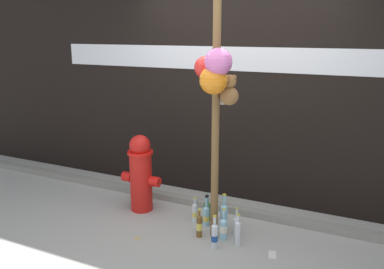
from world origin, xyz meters
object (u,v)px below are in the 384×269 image
object	(u,v)px
fire_hydrant	(141,173)
bottle_4	(195,212)
bottle_8	(199,225)
memorial_post	(217,62)
bottle_7	(238,232)
bottle_2	(223,228)
bottle_3	(206,215)
bottle_1	(224,215)
bottle_5	(207,210)
bottle_0	(215,235)
bottle_6	(236,225)

from	to	relation	value
fire_hydrant	bottle_4	bearing A→B (deg)	-2.05
bottle_8	memorial_post	bearing A→B (deg)	16.83
fire_hydrant	bottle_7	bearing A→B (deg)	-12.98
bottle_4	bottle_2	bearing A→B (deg)	-28.31
bottle_4	bottle_7	bearing A→B (deg)	-24.84
bottle_2	bottle_3	xyz separation A→B (m)	(-0.27, 0.20, -0.00)
bottle_2	bottle_7	bearing A→B (deg)	-15.11
fire_hydrant	bottle_1	distance (m)	1.09
fire_hydrant	memorial_post	bearing A→B (deg)	-14.45
bottle_5	bottle_8	distance (m)	0.37
fire_hydrant	bottle_5	world-z (taller)	fire_hydrant
memorial_post	bottle_3	bearing A→B (deg)	130.45
memorial_post	bottle_7	size ratio (longest dim) A/B	8.84
bottle_2	bottle_7	world-z (taller)	bottle_2
fire_hydrant	bottle_8	bearing A→B (deg)	-19.35
bottle_0	bottle_3	size ratio (longest dim) A/B	1.00
fire_hydrant	bottle_8	xyz separation A→B (m)	(0.88, -0.31, -0.33)
memorial_post	bottle_5	distance (m)	1.68
fire_hydrant	bottle_0	size ratio (longest dim) A/B	2.65
bottle_3	bottle_6	world-z (taller)	bottle_3
bottle_3	bottle_4	world-z (taller)	bottle_3
bottle_5	bottle_8	xyz separation A→B (m)	(0.07, -0.36, 0.00)
bottle_1	bottle_3	size ratio (longest dim) A/B	1.18
fire_hydrant	bottle_2	bearing A→B (deg)	-12.66
memorial_post	bottle_6	size ratio (longest dim) A/B	9.52
bottle_1	bottle_2	size ratio (longest dim) A/B	1.20
bottle_2	bottle_0	bearing A→B (deg)	-95.01
bottle_6	bottle_7	bearing A→B (deg)	-67.11
bottle_8	bottle_4	bearing A→B (deg)	122.48
fire_hydrant	bottle_0	world-z (taller)	fire_hydrant
bottle_0	bottle_6	distance (m)	0.34
bottle_0	bottle_4	xyz separation A→B (m)	(-0.40, 0.42, -0.02)
memorial_post	bottle_6	xyz separation A→B (m)	(0.18, 0.14, -1.65)
bottle_1	bottle_6	distance (m)	0.18
bottle_0	bottle_6	xyz separation A→B (m)	(0.11, 0.32, -0.02)
bottle_1	bottle_7	bearing A→B (deg)	-45.50
bottle_2	bottle_4	distance (m)	0.48
bottle_3	bottle_6	xyz separation A→B (m)	(0.37, -0.07, -0.00)
bottle_1	bottle_8	size ratio (longest dim) A/B	1.31
bottle_2	bottle_8	bearing A→B (deg)	-166.51
fire_hydrant	bottle_0	xyz separation A→B (m)	(1.10, -0.45, -0.32)
memorial_post	bottle_8	world-z (taller)	memorial_post
bottle_3	bottle_7	distance (m)	0.50
bottle_7	bottle_8	world-z (taller)	bottle_7
bottle_1	bottle_6	bearing A→B (deg)	-22.03
memorial_post	bottle_7	bearing A→B (deg)	-6.98
memorial_post	bottle_3	xyz separation A→B (m)	(-0.18, 0.21, -1.64)
bottle_0	bottle_4	world-z (taller)	bottle_0
bottle_4	bottle_5	xyz separation A→B (m)	(0.11, 0.08, 0.01)
bottle_6	bottle_8	xyz separation A→B (m)	(-0.33, -0.19, 0.01)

